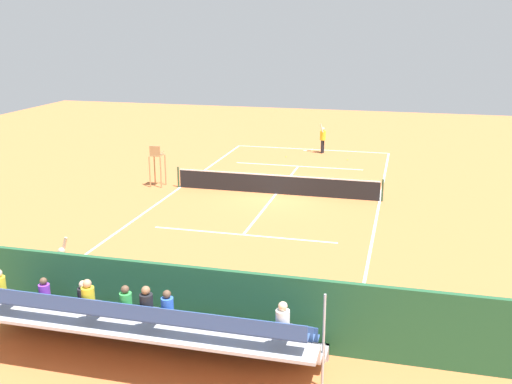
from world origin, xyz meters
The scene contains 13 objects.
ground_plane centered at (0.00, 0.00, 0.00)m, with size 60.00×60.00×0.00m, color #C66B38.
court_line_markings centered at (0.00, -0.04, 0.00)m, with size 10.10×22.20×0.01m.
tennis_net centered at (0.00, 0.00, 0.50)m, with size 10.30×0.10×1.07m.
backdrop_wall centered at (0.00, 14.00, 1.00)m, with size 18.00×0.16×2.00m, color #235633.
bleacher_stand centered at (0.06, 15.40, 0.98)m, with size 9.06×2.40×2.48m.
umpire_chair centered at (6.20, 0.10, 1.31)m, with size 0.67×0.67×2.14m.
courtside_bench centered at (-2.76, 13.27, 0.56)m, with size 1.80×0.40×0.93m.
equipment_bag centered at (-0.67, 13.40, 0.18)m, with size 0.90×0.36×0.36m, color black.
tennis_player centered at (-0.84, -10.05, 1.02)m, with size 0.44×0.56×1.93m.
tennis_racket centered at (0.33, -10.43, 0.01)m, with size 0.56×0.31×0.03m.
tennis_ball_near centered at (-2.62, -8.39, 0.03)m, with size 0.07×0.07×0.07m, color #CCDB33.
tennis_ball_far centered at (1.18, -8.26, 0.03)m, with size 0.07×0.07×0.07m, color #CCDB33.
line_judge centered at (3.72, 12.88, 1.02)m, with size 0.41×0.55×1.93m.
Camera 1 is at (-5.99, 27.51, 8.11)m, focal length 41.88 mm.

